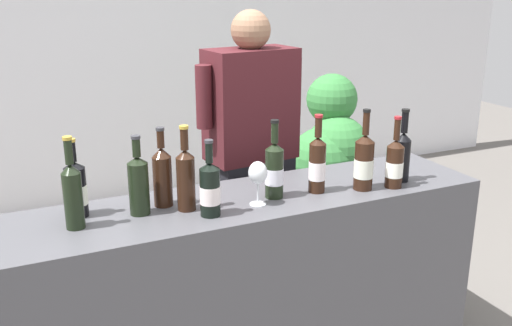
{
  "coord_description": "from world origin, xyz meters",
  "views": [
    {
      "loc": [
        -0.9,
        -2.1,
        1.79
      ],
      "look_at": [
        0.08,
        0.0,
        1.06
      ],
      "focal_mm": 40.58,
      "sensor_mm": 36.0,
      "label": 1
    }
  ],
  "objects_px": {
    "wine_bottle_1": "(139,183)",
    "wine_bottle_4": "(76,189)",
    "person_server": "(251,175)",
    "wine_bottle_2": "(210,189)",
    "wine_bottle_0": "(364,162)",
    "wine_bottle_7": "(162,175)",
    "wine_glass": "(258,174)",
    "potted_shrub": "(326,156)",
    "wine_bottle_10": "(317,164)",
    "wine_bottle_8": "(395,163)",
    "wine_bottle_3": "(402,154)",
    "wine_bottle_6": "(186,177)",
    "wine_bottle_5": "(73,193)",
    "wine_bottle_9": "(274,170)"
  },
  "relations": [
    {
      "from": "wine_bottle_1",
      "to": "wine_bottle_4",
      "type": "bearing_deg",
      "value": 160.44
    },
    {
      "from": "person_server",
      "to": "wine_bottle_2",
      "type": "bearing_deg",
      "value": -125.83
    },
    {
      "from": "wine_bottle_0",
      "to": "wine_bottle_7",
      "type": "bearing_deg",
      "value": 167.99
    },
    {
      "from": "wine_glass",
      "to": "potted_shrub",
      "type": "bearing_deg",
      "value": 48.66
    },
    {
      "from": "wine_bottle_4",
      "to": "wine_bottle_10",
      "type": "relative_size",
      "value": 0.91
    },
    {
      "from": "wine_bottle_1",
      "to": "wine_bottle_10",
      "type": "bearing_deg",
      "value": -5.89
    },
    {
      "from": "wine_bottle_1",
      "to": "wine_glass",
      "type": "height_order",
      "value": "wine_bottle_1"
    },
    {
      "from": "wine_bottle_0",
      "to": "wine_bottle_8",
      "type": "relative_size",
      "value": 1.12
    },
    {
      "from": "person_server",
      "to": "potted_shrub",
      "type": "bearing_deg",
      "value": 36.55
    },
    {
      "from": "wine_bottle_3",
      "to": "wine_bottle_2",
      "type": "bearing_deg",
      "value": -179.07
    },
    {
      "from": "wine_bottle_7",
      "to": "wine_bottle_10",
      "type": "distance_m",
      "value": 0.66
    },
    {
      "from": "wine_bottle_0",
      "to": "wine_bottle_6",
      "type": "relative_size",
      "value": 1.03
    },
    {
      "from": "wine_bottle_0",
      "to": "wine_glass",
      "type": "relative_size",
      "value": 1.94
    },
    {
      "from": "wine_bottle_1",
      "to": "wine_bottle_0",
      "type": "bearing_deg",
      "value": -7.95
    },
    {
      "from": "wine_bottle_5",
      "to": "wine_glass",
      "type": "relative_size",
      "value": 1.9
    },
    {
      "from": "wine_bottle_3",
      "to": "wine_bottle_8",
      "type": "height_order",
      "value": "wine_bottle_3"
    },
    {
      "from": "wine_bottle_0",
      "to": "person_server",
      "type": "bearing_deg",
      "value": 110.36
    },
    {
      "from": "wine_bottle_10",
      "to": "person_server",
      "type": "bearing_deg",
      "value": 93.9
    },
    {
      "from": "wine_glass",
      "to": "person_server",
      "type": "relative_size",
      "value": 0.11
    },
    {
      "from": "wine_bottle_1",
      "to": "wine_bottle_6",
      "type": "xyz_separation_m",
      "value": [
        0.18,
        -0.04,
        0.01
      ]
    },
    {
      "from": "wine_glass",
      "to": "wine_bottle_2",
      "type": "bearing_deg",
      "value": -173.9
    },
    {
      "from": "wine_bottle_3",
      "to": "wine_bottle_9",
      "type": "xyz_separation_m",
      "value": [
        -0.62,
        0.06,
        -0.01
      ]
    },
    {
      "from": "wine_glass",
      "to": "wine_bottle_8",
      "type": "bearing_deg",
      "value": -5.42
    },
    {
      "from": "wine_bottle_4",
      "to": "wine_bottle_5",
      "type": "distance_m",
      "value": 0.12
    },
    {
      "from": "wine_bottle_7",
      "to": "wine_bottle_10",
      "type": "height_order",
      "value": "wine_bottle_10"
    },
    {
      "from": "wine_bottle_1",
      "to": "wine_bottle_3",
      "type": "relative_size",
      "value": 0.95
    },
    {
      "from": "wine_bottle_1",
      "to": "wine_bottle_8",
      "type": "distance_m",
      "value": 1.11
    },
    {
      "from": "wine_bottle_8",
      "to": "wine_bottle_9",
      "type": "relative_size",
      "value": 0.96
    },
    {
      "from": "wine_bottle_1",
      "to": "wine_glass",
      "type": "distance_m",
      "value": 0.48
    },
    {
      "from": "wine_bottle_7",
      "to": "wine_glass",
      "type": "xyz_separation_m",
      "value": [
        0.35,
        -0.16,
        0.0
      ]
    },
    {
      "from": "wine_bottle_4",
      "to": "wine_bottle_7",
      "type": "relative_size",
      "value": 0.95
    },
    {
      "from": "potted_shrub",
      "to": "wine_bottle_2",
      "type": "bearing_deg",
      "value": -135.89
    },
    {
      "from": "wine_bottle_5",
      "to": "wine_bottle_9",
      "type": "height_order",
      "value": "wine_bottle_5"
    },
    {
      "from": "wine_bottle_7",
      "to": "wine_bottle_8",
      "type": "relative_size",
      "value": 1.02
    },
    {
      "from": "wine_bottle_4",
      "to": "wine_bottle_7",
      "type": "height_order",
      "value": "wine_bottle_7"
    },
    {
      "from": "wine_bottle_10",
      "to": "potted_shrub",
      "type": "distance_m",
      "value": 1.54
    },
    {
      "from": "wine_bottle_5",
      "to": "potted_shrub",
      "type": "height_order",
      "value": "wine_bottle_5"
    },
    {
      "from": "wine_bottle_10",
      "to": "wine_bottle_6",
      "type": "bearing_deg",
      "value": 175.86
    },
    {
      "from": "wine_bottle_1",
      "to": "wine_glass",
      "type": "relative_size",
      "value": 1.72
    },
    {
      "from": "wine_bottle_0",
      "to": "wine_bottle_3",
      "type": "height_order",
      "value": "wine_bottle_0"
    },
    {
      "from": "wine_bottle_3",
      "to": "wine_bottle_4",
      "type": "distance_m",
      "value": 1.42
    },
    {
      "from": "wine_bottle_4",
      "to": "wine_bottle_10",
      "type": "height_order",
      "value": "wine_bottle_10"
    },
    {
      "from": "wine_bottle_5",
      "to": "wine_bottle_10",
      "type": "height_order",
      "value": "wine_bottle_5"
    },
    {
      "from": "wine_bottle_5",
      "to": "wine_bottle_10",
      "type": "distance_m",
      "value": 1.01
    },
    {
      "from": "wine_bottle_2",
      "to": "wine_glass",
      "type": "distance_m",
      "value": 0.22
    },
    {
      "from": "wine_bottle_0",
      "to": "potted_shrub",
      "type": "height_order",
      "value": "wine_bottle_0"
    },
    {
      "from": "wine_bottle_10",
      "to": "wine_bottle_0",
      "type": "bearing_deg",
      "value": -15.47
    },
    {
      "from": "wine_bottle_7",
      "to": "wine_bottle_4",
      "type": "bearing_deg",
      "value": 174.35
    },
    {
      "from": "wine_bottle_1",
      "to": "wine_bottle_2",
      "type": "bearing_deg",
      "value": -28.14
    },
    {
      "from": "wine_bottle_6",
      "to": "potted_shrub",
      "type": "distance_m",
      "value": 1.89
    }
  ]
}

